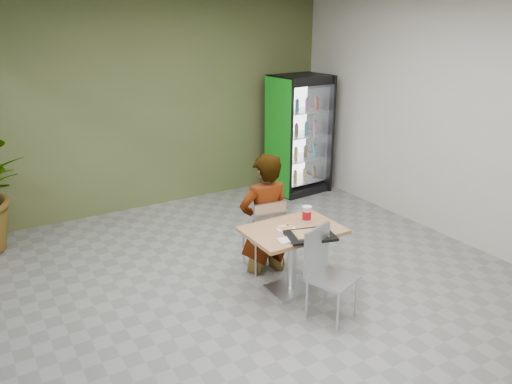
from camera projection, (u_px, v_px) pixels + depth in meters
ground at (276, 304)px, 5.29m from camera, size 7.00×7.00×0.00m
room_envelope at (278, 159)px, 4.76m from camera, size 6.00×7.00×3.20m
dining_table at (292, 247)px, 5.38m from camera, size 1.02×0.71×0.75m
chair_far at (266, 230)px, 5.81m from camera, size 0.43×0.44×0.90m
chair_near at (325, 266)px, 4.94m from camera, size 0.53×0.54×0.94m
seated_woman at (265, 225)px, 5.84m from camera, size 0.68×0.47×1.75m
pizza_plate at (286, 228)px, 5.28m from camera, size 0.29×0.28×0.03m
soda_cup at (307, 214)px, 5.46m from camera, size 0.10×0.10×0.18m
napkin_stack at (285, 241)px, 5.01m from camera, size 0.15×0.15×0.02m
cafeteria_tray at (310, 236)px, 5.11m from camera, size 0.57×0.47×0.03m
beverage_fridge at (299, 135)px, 8.41m from camera, size 0.95×0.76×1.98m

